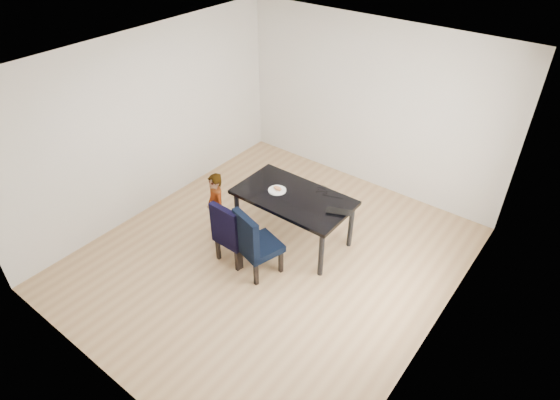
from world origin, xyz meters
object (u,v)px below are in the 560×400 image
Objects in this scene: chair_right at (260,241)px; plate at (277,190)px; dining_table at (293,218)px; child at (216,208)px; chair_left at (236,230)px; laptop at (340,210)px.

plate is at bearing 128.01° from chair_right.
dining_table is 0.79m from chair_right.
child is at bearing -142.48° from dining_table.
chair_left is 1.39m from laptop.
laptop is at bearing 51.09° from child.
laptop is (1.52, 0.75, 0.23)m from child.
laptop is (1.04, 0.88, 0.30)m from chair_left.
dining_table is 1.63× the size of chair_right.
chair_left is 0.96× the size of chair_right.
dining_table is 4.73× the size of laptop.
chair_right is at bearing -68.05° from plate.
child reaches higher than dining_table.
chair_right reaches higher than dining_table.
plate is (-0.30, 0.74, 0.27)m from chair_right.
plate is 0.94m from laptop.
dining_table is 1.08m from child.
dining_table is at bearing -13.59° from laptop.
dining_table is at bearing 62.41° from child.
chair_left is 0.50m from child.
chair_right is 0.91× the size of child.
dining_table is at bearing 8.43° from plate.
chair_left is (-0.37, -0.78, 0.09)m from dining_table.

